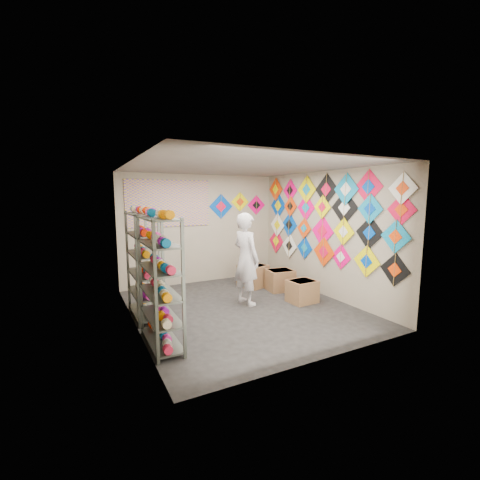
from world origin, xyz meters
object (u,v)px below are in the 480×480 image
shelf_rack_front (160,282)px  shelf_rack_back (143,265)px  carton_b (280,280)px  shopkeeper (246,259)px  carton_c (253,276)px  carton_a (302,291)px

shelf_rack_front → shelf_rack_back: 1.30m
shelf_rack_back → carton_b: shelf_rack_back is taller
shelf_rack_front → shopkeeper: shelf_rack_front is taller
carton_b → shopkeeper: bearing=-151.7°
shelf_rack_back → carton_b: 3.21m
shelf_rack_front → carton_c: shelf_rack_front is taller
shelf_rack_front → carton_a: 3.18m
shopkeeper → shelf_rack_front: bearing=107.3°
shopkeeper → shelf_rack_back: bearing=72.1°
shelf_rack_back → shopkeeper: bearing=-6.8°
shelf_rack_back → carton_a: (3.04, -0.69, -0.72)m
shelf_rack_back → carton_c: size_ratio=3.17×
shelf_rack_front → shopkeeper: 2.24m
carton_a → carton_c: bearing=98.9°
shelf_rack_back → carton_c: 2.93m
shopkeeper → carton_a: (1.07, -0.46, -0.70)m
carton_b → carton_a: bearing=-88.4°
shelf_rack_back → carton_c: shelf_rack_back is taller
carton_a → shelf_rack_front: bearing=-171.5°
shelf_rack_front → shopkeeper: bearing=28.3°
carton_a → carton_b: 0.92m
shelf_rack_front → carton_b: shelf_rack_front is taller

